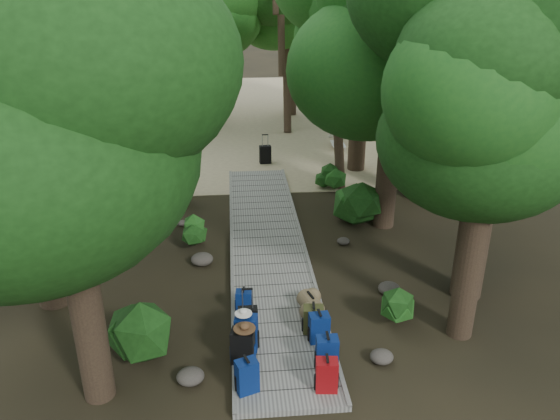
{
  "coord_description": "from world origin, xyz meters",
  "views": [
    {
      "loc": [
        -0.84,
        -11.91,
        6.77
      ],
      "look_at": [
        0.35,
        1.32,
        1.0
      ],
      "focal_mm": 35.0,
      "sensor_mm": 36.0,
      "label": 1
    }
  ],
  "objects_px": {
    "backpack_right_b": "(327,351)",
    "backpack_right_d": "(313,318)",
    "kayak": "(178,146)",
    "sun_lounger": "(338,142)",
    "backpack_left_c": "(246,331)",
    "lone_suitcase_on_sand": "(265,154)",
    "duffel_right_khaki": "(310,304)",
    "backpack_left_d": "(244,299)",
    "backpack_right_a": "(327,374)",
    "backpack_left_a": "(247,375)",
    "backpack_left_b": "(243,345)",
    "backpack_right_c": "(319,326)",
    "suitcase_on_boardwalk": "(248,321)"
  },
  "relations": [
    {
      "from": "backpack_right_c",
      "to": "sun_lounger",
      "type": "distance_m",
      "value": 13.42
    },
    {
      "from": "backpack_right_d",
      "to": "backpack_right_b",
      "type": "bearing_deg",
      "value": -79.57
    },
    {
      "from": "backpack_right_b",
      "to": "lone_suitcase_on_sand",
      "type": "relative_size",
      "value": 1.04
    },
    {
      "from": "backpack_left_b",
      "to": "backpack_right_c",
      "type": "height_order",
      "value": "backpack_left_b"
    },
    {
      "from": "backpack_left_d",
      "to": "lone_suitcase_on_sand",
      "type": "bearing_deg",
      "value": 90.11
    },
    {
      "from": "backpack_right_b",
      "to": "duffel_right_khaki",
      "type": "relative_size",
      "value": 1.21
    },
    {
      "from": "backpack_left_a",
      "to": "backpack_right_c",
      "type": "distance_m",
      "value": 1.94
    },
    {
      "from": "backpack_right_a",
      "to": "backpack_right_c",
      "type": "xyz_separation_m",
      "value": [
        0.08,
        1.37,
        -0.01
      ]
    },
    {
      "from": "kayak",
      "to": "sun_lounger",
      "type": "height_order",
      "value": "sun_lounger"
    },
    {
      "from": "backpack_left_d",
      "to": "backpack_right_b",
      "type": "xyz_separation_m",
      "value": [
        1.45,
        -2.01,
        0.1
      ]
    },
    {
      "from": "backpack_left_c",
      "to": "sun_lounger",
      "type": "bearing_deg",
      "value": 81.46
    },
    {
      "from": "backpack_left_c",
      "to": "backpack_right_c",
      "type": "distance_m",
      "value": 1.43
    },
    {
      "from": "backpack_left_c",
      "to": "kayak",
      "type": "distance_m",
      "value": 13.67
    },
    {
      "from": "backpack_left_c",
      "to": "kayak",
      "type": "relative_size",
      "value": 0.24
    },
    {
      "from": "backpack_left_c",
      "to": "backpack_right_a",
      "type": "distance_m",
      "value": 1.84
    },
    {
      "from": "backpack_right_d",
      "to": "sun_lounger",
      "type": "distance_m",
      "value": 13.12
    },
    {
      "from": "duffel_right_khaki",
      "to": "backpack_right_b",
      "type": "bearing_deg",
      "value": -105.2
    },
    {
      "from": "backpack_left_a",
      "to": "duffel_right_khaki",
      "type": "distance_m",
      "value": 2.7
    },
    {
      "from": "duffel_right_khaki",
      "to": "lone_suitcase_on_sand",
      "type": "height_order",
      "value": "lone_suitcase_on_sand"
    },
    {
      "from": "backpack_left_c",
      "to": "backpack_left_d",
      "type": "distance_m",
      "value": 1.33
    },
    {
      "from": "backpack_left_b",
      "to": "backpack_right_d",
      "type": "relative_size",
      "value": 1.25
    },
    {
      "from": "backpack_right_b",
      "to": "backpack_left_d",
      "type": "bearing_deg",
      "value": 128.03
    },
    {
      "from": "backpack_right_b",
      "to": "kayak",
      "type": "height_order",
      "value": "backpack_right_b"
    },
    {
      "from": "lone_suitcase_on_sand",
      "to": "sun_lounger",
      "type": "height_order",
      "value": "lone_suitcase_on_sand"
    },
    {
      "from": "backpack_left_c",
      "to": "sun_lounger",
      "type": "distance_m",
      "value": 13.91
    },
    {
      "from": "backpack_left_b",
      "to": "backpack_left_d",
      "type": "height_order",
      "value": "backpack_left_b"
    },
    {
      "from": "duffel_right_khaki",
      "to": "suitcase_on_boardwalk",
      "type": "height_order",
      "value": "suitcase_on_boardwalk"
    },
    {
      "from": "backpack_right_b",
      "to": "suitcase_on_boardwalk",
      "type": "distance_m",
      "value": 1.81
    },
    {
      "from": "backpack_right_a",
      "to": "lone_suitcase_on_sand",
      "type": "height_order",
      "value": "backpack_right_a"
    },
    {
      "from": "backpack_left_c",
      "to": "lone_suitcase_on_sand",
      "type": "height_order",
      "value": "backpack_left_c"
    },
    {
      "from": "lone_suitcase_on_sand",
      "to": "kayak",
      "type": "xyz_separation_m",
      "value": [
        -3.51,
        2.0,
        -0.18
      ]
    },
    {
      "from": "backpack_right_b",
      "to": "duffel_right_khaki",
      "type": "distance_m",
      "value": 1.81
    },
    {
      "from": "backpack_left_b",
      "to": "backpack_right_a",
      "type": "bearing_deg",
      "value": -19.44
    },
    {
      "from": "backpack_right_c",
      "to": "backpack_left_d",
      "type": "bearing_deg",
      "value": 135.53
    },
    {
      "from": "backpack_left_d",
      "to": "duffel_right_khaki",
      "type": "xyz_separation_m",
      "value": [
        1.41,
        -0.2,
        -0.06
      ]
    },
    {
      "from": "backpack_left_c",
      "to": "backpack_right_b",
      "type": "height_order",
      "value": "backpack_left_c"
    },
    {
      "from": "backpack_left_c",
      "to": "kayak",
      "type": "height_order",
      "value": "backpack_left_c"
    },
    {
      "from": "backpack_left_c",
      "to": "duffel_right_khaki",
      "type": "height_order",
      "value": "backpack_left_c"
    },
    {
      "from": "backpack_right_b",
      "to": "backpack_right_d",
      "type": "xyz_separation_m",
      "value": [
        -0.08,
        1.13,
        -0.05
      ]
    },
    {
      "from": "backpack_right_a",
      "to": "lone_suitcase_on_sand",
      "type": "distance_m",
      "value": 12.72
    },
    {
      "from": "backpack_right_d",
      "to": "duffel_right_khaki",
      "type": "xyz_separation_m",
      "value": [
        0.04,
        0.68,
        -0.11
      ]
    },
    {
      "from": "backpack_right_b",
      "to": "backpack_left_c",
      "type": "bearing_deg",
      "value": 156.57
    },
    {
      "from": "backpack_left_a",
      "to": "sun_lounger",
      "type": "height_order",
      "value": "backpack_left_a"
    },
    {
      "from": "backpack_right_d",
      "to": "sun_lounger",
      "type": "relative_size",
      "value": 0.38
    },
    {
      "from": "backpack_right_a",
      "to": "suitcase_on_boardwalk",
      "type": "bearing_deg",
      "value": 132.62
    },
    {
      "from": "backpack_left_c",
      "to": "backpack_right_b",
      "type": "xyz_separation_m",
      "value": [
        1.44,
        -0.69,
        -0.04
      ]
    },
    {
      "from": "duffel_right_khaki",
      "to": "suitcase_on_boardwalk",
      "type": "bearing_deg",
      "value": -170.59
    },
    {
      "from": "backpack_right_c",
      "to": "duffel_right_khaki",
      "type": "distance_m",
      "value": 1.01
    },
    {
      "from": "backpack_left_a",
      "to": "suitcase_on_boardwalk",
      "type": "height_order",
      "value": "backpack_left_a"
    },
    {
      "from": "lone_suitcase_on_sand",
      "to": "kayak",
      "type": "distance_m",
      "value": 4.05
    }
  ]
}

